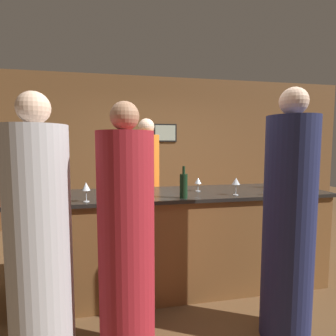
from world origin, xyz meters
name	(u,v)px	position (x,y,z in m)	size (l,w,h in m)	color
ground_plane	(179,285)	(0.00, 0.00, 0.00)	(14.00, 14.00, 0.00)	brown
back_wall	(151,151)	(0.00, 2.35, 1.40)	(8.00, 0.08, 2.80)	brown
bar_counter	(179,239)	(0.00, 0.00, 0.52)	(3.15, 0.80, 1.03)	brown
bartender	(147,194)	(-0.27, 0.76, 0.87)	(0.33, 0.33, 1.87)	orange
guest_0	(288,226)	(0.65, -0.90, 0.91)	(0.38, 0.38, 1.95)	#1E234C
guest_1	(40,249)	(-1.14, -0.90, 0.86)	(0.40, 0.40, 1.86)	#B2B2B7
guest_2	(127,246)	(-0.59, -0.91, 0.84)	(0.38, 0.38, 1.81)	maroon
wine_bottle_0	(184,185)	(-0.04, -0.31, 1.15)	(0.07, 0.07, 0.30)	black
wine_bottle_1	(279,178)	(1.19, 0.04, 1.14)	(0.08, 0.08, 0.29)	#19381E
wine_glass_0	(198,181)	(0.21, 0.02, 1.14)	(0.07, 0.07, 0.15)	silver
wine_glass_1	(37,187)	(-1.37, -0.11, 1.14)	(0.06, 0.06, 0.16)	silver
wine_glass_2	(277,182)	(0.91, -0.36, 1.16)	(0.06, 0.06, 0.18)	silver
wine_glass_3	(86,187)	(-0.92, -0.30, 1.16)	(0.07, 0.07, 0.17)	silver
wine_glass_4	(236,182)	(0.51, -0.26, 1.16)	(0.08, 0.08, 0.18)	silver
wine_glass_5	(276,180)	(1.06, -0.10, 1.14)	(0.07, 0.07, 0.15)	silver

